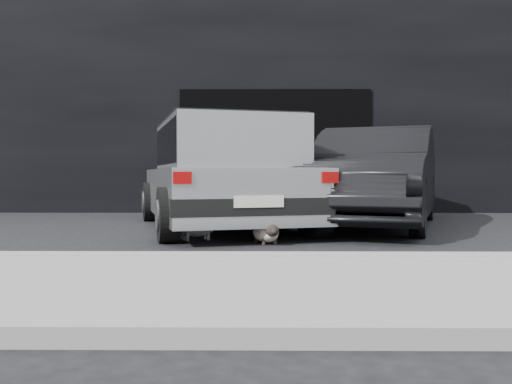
{
  "coord_description": "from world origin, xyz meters",
  "views": [
    {
      "loc": [
        0.71,
        -7.44,
        0.84
      ],
      "look_at": [
        0.65,
        -1.12,
        0.62
      ],
      "focal_mm": 38.0,
      "sensor_mm": 36.0,
      "label": 1
    }
  ],
  "objects_px": {
    "silver_hatchback": "(222,170)",
    "cat_white": "(199,228)",
    "cat_siamese": "(267,233)",
    "second_car": "(375,176)"
  },
  "relations": [
    {
      "from": "silver_hatchback",
      "to": "cat_siamese",
      "type": "height_order",
      "value": "silver_hatchback"
    },
    {
      "from": "cat_white",
      "to": "cat_siamese",
      "type": "bearing_deg",
      "value": 43.68
    },
    {
      "from": "second_car",
      "to": "cat_siamese",
      "type": "distance_m",
      "value": 2.83
    },
    {
      "from": "silver_hatchback",
      "to": "cat_siamese",
      "type": "xyz_separation_m",
      "value": [
        0.65,
        -1.74,
        -0.76
      ]
    },
    {
      "from": "second_car",
      "to": "cat_siamese",
      "type": "bearing_deg",
      "value": -110.01
    },
    {
      "from": "cat_white",
      "to": "second_car",
      "type": "bearing_deg",
      "value": 100.14
    },
    {
      "from": "silver_hatchback",
      "to": "cat_white",
      "type": "bearing_deg",
      "value": -113.24
    },
    {
      "from": "cat_siamese",
      "to": "cat_white",
      "type": "xyz_separation_m",
      "value": [
        -0.84,
        0.33,
        0.03
      ]
    },
    {
      "from": "silver_hatchback",
      "to": "second_car",
      "type": "height_order",
      "value": "silver_hatchback"
    },
    {
      "from": "silver_hatchback",
      "to": "cat_white",
      "type": "distance_m",
      "value": 1.6
    }
  ]
}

